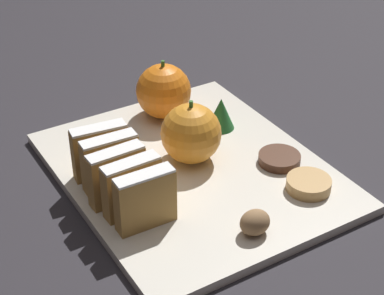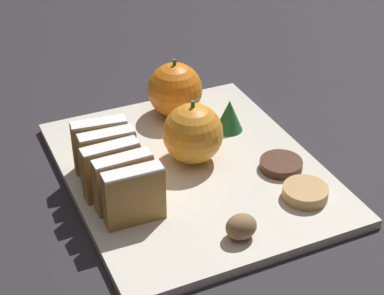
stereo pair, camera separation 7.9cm
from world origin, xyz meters
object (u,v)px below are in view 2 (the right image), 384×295
at_px(walnut, 241,227).
at_px(chocolate_cookie, 281,165).
at_px(orange_far, 193,134).
at_px(orange_near, 175,90).

distance_m(walnut, chocolate_cookie, 0.14).
xyz_separation_m(orange_far, walnut, (-0.01, -0.16, -0.02)).
height_order(orange_near, orange_far, same).
distance_m(orange_near, chocolate_cookie, 0.20).
relative_size(orange_far, walnut, 2.42).
xyz_separation_m(orange_near, orange_far, (-0.02, -0.12, -0.00)).
distance_m(orange_far, chocolate_cookie, 0.12).
height_order(orange_near, chocolate_cookie, orange_near).
bearing_deg(chocolate_cookie, orange_near, 110.47).
bearing_deg(orange_near, chocolate_cookie, -69.53).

